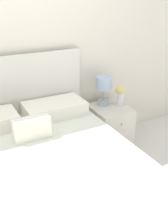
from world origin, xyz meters
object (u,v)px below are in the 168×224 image
(bed, at_px, (50,187))
(nightstand, at_px, (109,126))
(flower_vase, at_px, (121,92))
(table_lamp, at_px, (104,87))

(bed, xyz_separation_m, nightstand, (1.06, 0.74, -0.06))
(nightstand, distance_m, flower_vase, 0.44)
(bed, distance_m, flower_vase, 1.45)
(flower_vase, bearing_deg, nightstand, -178.40)
(bed, height_order, flower_vase, bed)
(nightstand, bearing_deg, bed, -144.98)
(bed, xyz_separation_m, table_lamp, (1.03, 0.85, 0.43))
(bed, relative_size, table_lamp, 6.13)
(nightstand, distance_m, table_lamp, 0.50)
(table_lamp, relative_size, flower_vase, 1.35)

